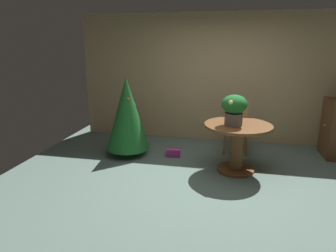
{
  "coord_description": "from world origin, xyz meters",
  "views": [
    {
      "loc": [
        0.13,
        -3.95,
        1.96
      ],
      "look_at": [
        -0.76,
        0.33,
        0.76
      ],
      "focal_mm": 31.4,
      "sensor_mm": 36.0,
      "label": 1
    }
  ],
  "objects_px": {
    "gift_box_purple": "(173,153)",
    "holiday_tree": "(127,114)",
    "round_dining_table": "(237,140)",
    "flower_vase": "(234,108)",
    "wooden_chair_far": "(236,124)"
  },
  "relations": [
    {
      "from": "gift_box_purple",
      "to": "holiday_tree",
      "type": "bearing_deg",
      "value": -174.32
    },
    {
      "from": "round_dining_table",
      "to": "flower_vase",
      "type": "xyz_separation_m",
      "value": [
        -0.08,
        -0.08,
        0.53
      ]
    },
    {
      "from": "flower_vase",
      "to": "wooden_chair_far",
      "type": "distance_m",
      "value": 1.13
    },
    {
      "from": "flower_vase",
      "to": "holiday_tree",
      "type": "distance_m",
      "value": 1.93
    },
    {
      "from": "holiday_tree",
      "to": "wooden_chair_far",
      "type": "bearing_deg",
      "value": 16.74
    },
    {
      "from": "wooden_chair_far",
      "to": "holiday_tree",
      "type": "distance_m",
      "value": 2.04
    },
    {
      "from": "flower_vase",
      "to": "gift_box_purple",
      "type": "relative_size",
      "value": 1.79
    },
    {
      "from": "gift_box_purple",
      "to": "round_dining_table",
      "type": "bearing_deg",
      "value": -21.23
    },
    {
      "from": "wooden_chair_far",
      "to": "round_dining_table",
      "type": "bearing_deg",
      "value": -90.0
    },
    {
      "from": "round_dining_table",
      "to": "holiday_tree",
      "type": "distance_m",
      "value": 1.99
    },
    {
      "from": "round_dining_table",
      "to": "gift_box_purple",
      "type": "height_order",
      "value": "round_dining_table"
    },
    {
      "from": "flower_vase",
      "to": "holiday_tree",
      "type": "height_order",
      "value": "holiday_tree"
    },
    {
      "from": "round_dining_table",
      "to": "wooden_chair_far",
      "type": "bearing_deg",
      "value": 90.0
    },
    {
      "from": "wooden_chair_far",
      "to": "holiday_tree",
      "type": "bearing_deg",
      "value": -163.26
    },
    {
      "from": "round_dining_table",
      "to": "flower_vase",
      "type": "distance_m",
      "value": 0.54
    }
  ]
}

